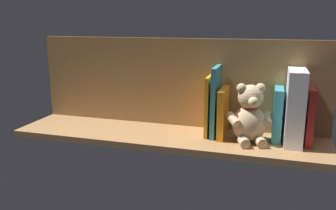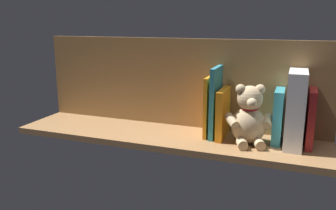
{
  "view_description": "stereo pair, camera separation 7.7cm",
  "coord_description": "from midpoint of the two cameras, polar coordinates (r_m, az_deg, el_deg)",
  "views": [
    {
      "loc": [
        -33.93,
        112.62,
        39.08
      ],
      "look_at": [
        0.0,
        0.0,
        10.35
      ],
      "focal_mm": 37.07,
      "sensor_mm": 36.0,
      "label": 1
    },
    {
      "loc": [
        -41.24,
        110.16,
        39.08
      ],
      "look_at": [
        0.0,
        0.0,
        10.35
      ],
      "focal_mm": 37.07,
      "sensor_mm": 36.0,
      "label": 2
    }
  ],
  "objects": [
    {
      "name": "dictionary_thick_white",
      "position": [
        1.17,
        18.38,
        -0.36
      ],
      "size": [
        5.56,
        15.49,
        24.13
      ],
      "primitive_type": "cube",
      "color": "white",
      "rests_on": "ground_plane"
    },
    {
      "name": "book_4",
      "position": [
        1.21,
        4.98,
        -0.05
      ],
      "size": [
        1.2,
        12.6,
        20.76
      ],
      "primitive_type": "cube",
      "color": "orange",
      "rests_on": "ground_plane"
    },
    {
      "name": "book_0",
      "position": [
        1.2,
        20.52,
        -1.65
      ],
      "size": [
        2.16,
        12.13,
        18.37
      ],
      "primitive_type": "cube",
      "color": "red",
      "rests_on": "ground_plane"
    },
    {
      "name": "book_1",
      "position": [
        1.2,
        15.81,
        -1.47
      ],
      "size": [
        2.88,
        11.44,
        17.59
      ],
      "primitive_type": "cube",
      "color": "teal",
      "rests_on": "ground_plane"
    },
    {
      "name": "teddy_bear",
      "position": [
        1.15,
        11.42,
        -1.89
      ],
      "size": [
        15.05,
        14.85,
        19.58
      ],
      "rotation": [
        0.0,
        0.0,
        0.33
      ],
      "color": "#D1B284",
      "rests_on": "ground_plane"
    },
    {
      "name": "shelf_back_panel",
      "position": [
        1.3,
        -0.28,
        3.7
      ],
      "size": [
        109.78,
        1.5,
        32.84
      ],
      "primitive_type": "cube",
      "color": "olive",
      "rests_on": "ground_plane"
    },
    {
      "name": "book_2",
      "position": [
        1.2,
        7.23,
        -1.22
      ],
      "size": [
        2.43,
        14.16,
        16.81
      ],
      "primitive_type": "cube",
      "rotation": [
        0.0,
        0.01,
        0.0
      ],
      "color": "orange",
      "rests_on": "ground_plane"
    },
    {
      "name": "book_3",
      "position": [
        1.2,
        6.02,
        0.6
      ],
      "size": [
        1.56,
        13.29,
        24.04
      ],
      "primitive_type": "cube",
      "color": "teal",
      "rests_on": "ground_plane"
    },
    {
      "name": "ground_plane",
      "position": [
        1.24,
        -1.78,
        -5.15
      ],
      "size": [
        109.78,
        26.88,
        2.2
      ],
      "primitive_type": "cube",
      "color": "#A87A4C"
    }
  ]
}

